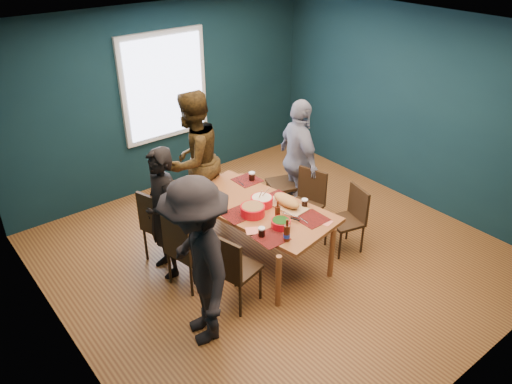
# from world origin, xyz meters

# --- Properties ---
(room) EXTENTS (5.01, 5.01, 2.71)m
(room) POSITION_xyz_m (0.00, 0.27, 1.37)
(room) COLOR #96612B
(room) RESTS_ON ground
(dining_table) EXTENTS (1.23, 1.97, 0.70)m
(dining_table) POSITION_xyz_m (-0.16, 0.13, 0.63)
(dining_table) COLOR brown
(dining_table) RESTS_ON floor
(chair_left_far) EXTENTS (0.54, 0.54, 0.95)m
(chair_left_far) POSITION_xyz_m (-1.14, 0.75, 0.55)
(chair_left_far) COLOR black
(chair_left_far) RESTS_ON floor
(chair_left_mid) EXTENTS (0.49, 0.49, 0.91)m
(chair_left_mid) POSITION_xyz_m (-1.16, 0.18, 0.53)
(chair_left_mid) COLOR black
(chair_left_mid) RESTS_ON floor
(chair_left_near) EXTENTS (0.50, 0.50, 0.91)m
(chair_left_near) POSITION_xyz_m (-0.95, -0.42, 0.53)
(chair_left_near) COLOR black
(chair_left_near) RESTS_ON floor
(chair_right_far) EXTENTS (0.54, 0.54, 0.94)m
(chair_right_far) POSITION_xyz_m (0.84, 0.66, 0.55)
(chair_right_far) COLOR black
(chair_right_far) RESTS_ON floor
(chair_right_mid) EXTENTS (0.50, 0.50, 0.89)m
(chair_right_mid) POSITION_xyz_m (0.65, 0.11, 0.52)
(chair_right_mid) COLOR black
(chair_right_mid) RESTS_ON floor
(chair_right_near) EXTENTS (0.46, 0.46, 0.83)m
(chair_right_near) POSITION_xyz_m (0.84, -0.47, 0.49)
(chair_right_near) COLOR black
(chair_right_near) RESTS_ON floor
(person_far_left) EXTENTS (0.40, 0.59, 1.57)m
(person_far_left) POSITION_xyz_m (-1.18, 0.56, 0.79)
(person_far_left) COLOR black
(person_far_left) RESTS_ON floor
(person_back) EXTENTS (1.07, 0.94, 1.85)m
(person_back) POSITION_xyz_m (-0.33, 1.26, 0.92)
(person_back) COLOR black
(person_back) RESTS_ON floor
(person_right) EXTENTS (0.67, 1.05, 1.67)m
(person_right) POSITION_xyz_m (0.88, 0.55, 0.83)
(person_right) COLOR silver
(person_right) RESTS_ON floor
(person_near_left) EXTENTS (0.94, 1.27, 1.76)m
(person_near_left) POSITION_xyz_m (-1.44, -0.56, 0.88)
(person_near_left) COLOR black
(person_near_left) RESTS_ON floor
(bowl_salad) EXTENTS (0.29, 0.29, 0.12)m
(bowl_salad) POSITION_xyz_m (-0.33, 0.02, 0.76)
(bowl_salad) COLOR red
(bowl_salad) RESTS_ON dining_table
(bowl_dumpling) EXTENTS (0.26, 0.26, 0.25)m
(bowl_dumpling) POSITION_xyz_m (-0.11, 0.12, 0.76)
(bowl_dumpling) COLOR red
(bowl_dumpling) RESTS_ON dining_table
(bowl_herbs) EXTENTS (0.22, 0.22, 0.09)m
(bowl_herbs) POSITION_xyz_m (-0.24, -0.37, 0.75)
(bowl_herbs) COLOR red
(bowl_herbs) RESTS_ON dining_table
(cutting_board) EXTENTS (0.33, 0.63, 0.14)m
(cutting_board) POSITION_xyz_m (0.10, -0.08, 0.76)
(cutting_board) COLOR tan
(cutting_board) RESTS_ON dining_table
(small_bowl) EXTENTS (0.14, 0.14, 0.06)m
(small_bowl) POSITION_xyz_m (-0.47, 0.73, 0.73)
(small_bowl) COLOR black
(small_bowl) RESTS_ON dining_table
(beer_bottle_a) EXTENTS (0.07, 0.07, 0.26)m
(beer_bottle_a) POSITION_xyz_m (-0.37, -0.61, 0.79)
(beer_bottle_a) COLOR #461A0C
(beer_bottle_a) RESTS_ON dining_table
(beer_bottle_b) EXTENTS (0.06, 0.06, 0.23)m
(beer_bottle_b) POSITION_xyz_m (-0.17, -0.24, 0.79)
(beer_bottle_b) COLOR #461A0C
(beer_bottle_b) RESTS_ON dining_table
(cola_glass_a) EXTENTS (0.08, 0.08, 0.11)m
(cola_glass_a) POSITION_xyz_m (-0.52, -0.38, 0.76)
(cola_glass_a) COLOR black
(cola_glass_a) RESTS_ON dining_table
(cola_glass_b) EXTENTS (0.07, 0.07, 0.10)m
(cola_glass_b) POSITION_xyz_m (0.26, -0.23, 0.76)
(cola_glass_b) COLOR black
(cola_glass_b) RESTS_ON dining_table
(cola_glass_c) EXTENTS (0.08, 0.08, 0.11)m
(cola_glass_c) POSITION_xyz_m (0.19, 0.69, 0.76)
(cola_glass_c) COLOR black
(cola_glass_c) RESTS_ON dining_table
(cola_glass_d) EXTENTS (0.08, 0.08, 0.12)m
(cola_glass_d) POSITION_xyz_m (-0.55, 0.28, 0.76)
(cola_glass_d) COLOR black
(cola_glass_d) RESTS_ON dining_table
(napkin_a) EXTENTS (0.12, 0.12, 0.00)m
(napkin_a) POSITION_xyz_m (0.17, 0.20, 0.70)
(napkin_a) COLOR #E57660
(napkin_a) RESTS_ON dining_table
(napkin_b) EXTENTS (0.20, 0.20, 0.00)m
(napkin_b) POSITION_xyz_m (-0.54, -0.24, 0.70)
(napkin_b) COLOR #E57660
(napkin_b) RESTS_ON dining_table
(napkin_c) EXTENTS (0.16, 0.16, 0.00)m
(napkin_c) POSITION_xyz_m (0.21, -0.62, 0.70)
(napkin_c) COLOR #E57660
(napkin_c) RESTS_ON dining_table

